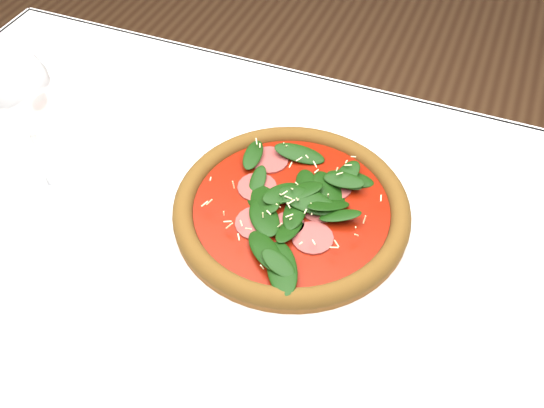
% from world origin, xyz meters
% --- Properties ---
extents(dining_table, '(1.21, 0.81, 0.75)m').
position_xyz_m(dining_table, '(0.00, 0.00, 0.65)').
color(dining_table, silver).
rests_on(dining_table, ground).
extents(plate, '(0.34, 0.34, 0.01)m').
position_xyz_m(plate, '(0.04, 0.10, 0.76)').
color(plate, white).
rests_on(plate, dining_table).
extents(pizza, '(0.31, 0.31, 0.04)m').
position_xyz_m(pizza, '(0.04, 0.10, 0.78)').
color(pizza, brown).
rests_on(pizza, plate).
extents(wine_glass, '(0.09, 0.09, 0.21)m').
position_xyz_m(wine_glass, '(-0.28, 0.03, 0.90)').
color(wine_glass, silver).
rests_on(wine_glass, dining_table).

